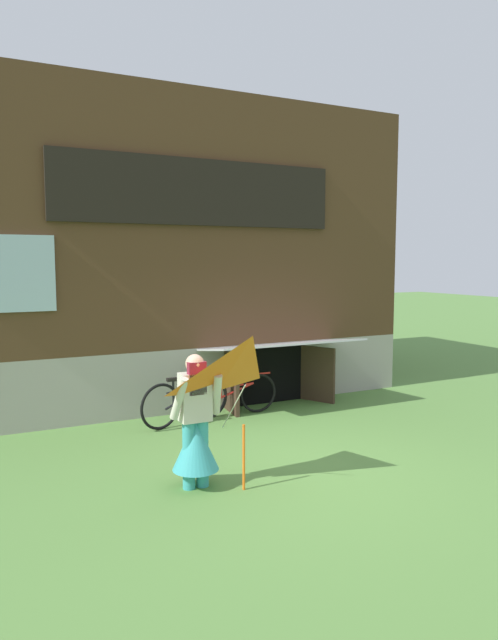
{
  "coord_description": "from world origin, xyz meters",
  "views": [
    {
      "loc": [
        -3.54,
        -5.9,
        2.52
      ],
      "look_at": [
        -0.01,
        1.18,
        1.71
      ],
      "focal_mm": 32.46,
      "sensor_mm": 36.0,
      "label": 1
    }
  ],
  "objects_px": {
    "kite": "(253,379)",
    "bicycle_red": "(233,395)",
    "bicycle_black": "(186,400)",
    "person": "(196,432)"
  },
  "relations": [
    {
      "from": "kite",
      "to": "bicycle_red",
      "type": "height_order",
      "value": "kite"
    },
    {
      "from": "bicycle_black",
      "to": "person",
      "type": "bearing_deg",
      "value": -124.46
    },
    {
      "from": "kite",
      "to": "bicycle_black",
      "type": "bearing_deg",
      "value": 83.22
    },
    {
      "from": "person",
      "to": "bicycle_black",
      "type": "relative_size",
      "value": 0.94
    },
    {
      "from": "kite",
      "to": "bicycle_black",
      "type": "relative_size",
      "value": 1.03
    },
    {
      "from": "bicycle_red",
      "to": "bicycle_black",
      "type": "height_order",
      "value": "bicycle_black"
    },
    {
      "from": "person",
      "to": "kite",
      "type": "relative_size",
      "value": 0.91
    },
    {
      "from": "kite",
      "to": "bicycle_black",
      "type": "height_order",
      "value": "kite"
    },
    {
      "from": "person",
      "to": "kite",
      "type": "bearing_deg",
      "value": -61.08
    },
    {
      "from": "person",
      "to": "bicycle_red",
      "type": "distance_m",
      "value": 3.06
    }
  ]
}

